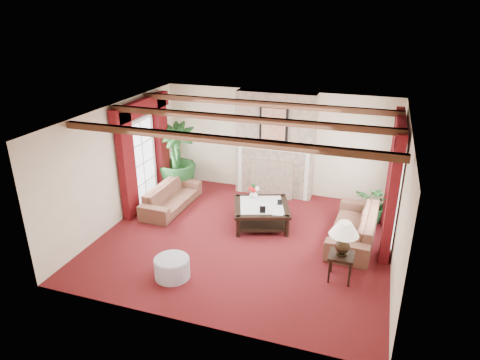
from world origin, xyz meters
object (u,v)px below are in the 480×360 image
(sofa_right, at_px, (354,222))
(potted_palm, at_px, (177,172))
(ottoman, at_px, (172,268))
(sofa_left, at_px, (171,193))
(side_table, at_px, (340,267))
(coffee_table, at_px, (261,215))

(sofa_right, bearing_deg, potted_palm, -101.82)
(potted_palm, height_order, ottoman, potted_palm)
(sofa_left, xyz_separation_m, side_table, (4.28, -1.71, -0.12))
(coffee_table, xyz_separation_m, side_table, (1.93, -1.55, 0.01))
(ottoman, bearing_deg, sofa_left, 117.08)
(sofa_right, height_order, potted_palm, potted_palm)
(sofa_right, distance_m, coffee_table, 2.05)
(potted_palm, bearing_deg, coffee_table, -24.33)
(potted_palm, xyz_separation_m, side_table, (4.63, -2.76, -0.25))
(sofa_left, bearing_deg, ottoman, -151.76)
(sofa_left, bearing_deg, side_table, -110.60)
(sofa_left, relative_size, side_table, 3.75)
(sofa_left, distance_m, sofa_right, 4.38)
(sofa_right, bearing_deg, coffee_table, -87.70)
(sofa_left, distance_m, potted_palm, 1.12)
(coffee_table, bearing_deg, side_table, -57.87)
(sofa_left, height_order, side_table, sofa_left)
(coffee_table, bearing_deg, sofa_right, -19.77)
(sofa_left, xyz_separation_m, ottoman, (1.34, -2.62, -0.19))
(sofa_left, bearing_deg, coffee_table, -92.80)
(sofa_left, height_order, coffee_table, sofa_left)
(sofa_left, xyz_separation_m, potted_palm, (-0.35, 1.06, 0.13))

